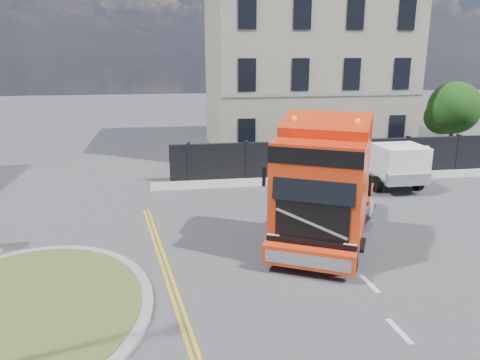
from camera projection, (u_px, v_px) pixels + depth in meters
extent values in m
plane|color=#424244|center=(262.00, 251.00, 16.04)|extent=(120.00, 120.00, 0.00)
cylinder|color=gray|center=(21.00, 313.00, 12.12)|extent=(6.80, 6.80, 0.12)
cylinder|color=#425522|center=(20.00, 310.00, 12.10)|extent=(6.20, 6.20, 0.05)
cube|color=black|center=(338.00, 158.00, 25.23)|extent=(18.00, 0.25, 2.00)
cube|color=#B0A08C|center=(302.00, 67.00, 31.16)|extent=(12.00, 10.00, 11.00)
cylinder|color=#382619|center=(450.00, 140.00, 29.31)|extent=(0.24, 0.24, 2.40)
sphere|color=#113610|center=(454.00, 108.00, 28.77)|extent=(3.20, 3.20, 3.20)
sphere|color=#113610|center=(442.00, 117.00, 29.23)|extent=(2.20, 2.20, 2.20)
cube|color=gray|center=(343.00, 179.00, 24.63)|extent=(20.00, 1.60, 0.12)
cube|color=black|center=(327.00, 212.00, 17.39)|extent=(5.71, 7.53, 0.50)
cube|color=red|center=(321.00, 185.00, 15.18)|extent=(3.83, 3.88, 3.14)
cube|color=red|center=(328.00, 140.00, 15.91)|extent=(2.95, 2.19, 1.57)
cube|color=black|center=(314.00, 183.00, 13.75)|extent=(2.22, 1.20, 1.18)
cube|color=red|center=(308.00, 258.00, 14.03)|extent=(2.66, 1.65, 0.62)
cylinder|color=black|center=(277.00, 243.00, 15.23)|extent=(0.86, 1.20, 1.17)
cylinder|color=gray|center=(277.00, 243.00, 15.23)|extent=(0.65, 0.75, 0.64)
cylinder|color=black|center=(352.00, 253.00, 14.48)|extent=(0.86, 1.20, 1.17)
cylinder|color=gray|center=(352.00, 253.00, 14.48)|extent=(0.65, 0.75, 0.64)
cylinder|color=black|center=(301.00, 206.00, 18.86)|extent=(0.86, 1.20, 1.17)
cylinder|color=gray|center=(301.00, 206.00, 18.86)|extent=(0.65, 0.75, 0.64)
cylinder|color=black|center=(363.00, 212.00, 18.11)|extent=(0.86, 1.20, 1.17)
cylinder|color=gray|center=(363.00, 212.00, 18.11)|extent=(0.65, 0.75, 0.64)
cylinder|color=black|center=(307.00, 196.00, 20.08)|extent=(0.86, 1.20, 1.17)
cylinder|color=gray|center=(307.00, 196.00, 20.08)|extent=(0.65, 0.75, 0.64)
cylinder|color=black|center=(365.00, 202.00, 19.34)|extent=(0.86, 1.20, 1.17)
cylinder|color=gray|center=(365.00, 202.00, 19.34)|extent=(0.65, 0.75, 0.64)
cube|color=gray|center=(383.00, 167.00, 24.23)|extent=(2.24, 5.43, 0.28)
cube|color=white|center=(400.00, 161.00, 22.43)|extent=(2.17, 2.06, 1.46)
cylinder|color=black|center=(377.00, 184.00, 22.57)|extent=(0.28, 0.79, 0.79)
cylinder|color=black|center=(418.00, 182.00, 22.89)|extent=(0.28, 0.79, 0.79)
cylinder|color=black|center=(350.00, 167.00, 25.78)|extent=(0.28, 0.79, 0.79)
cylinder|color=black|center=(387.00, 166.00, 26.10)|extent=(0.28, 0.79, 0.79)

